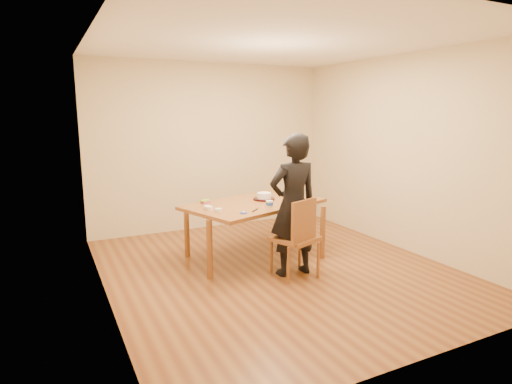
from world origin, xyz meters
name	(u,v)px	position (x,y,z in m)	size (l,w,h in m)	color
room_shell	(264,158)	(0.00, 0.34, 1.35)	(4.00, 4.50, 2.70)	brown
dining_table	(254,204)	(-0.06, 0.51, 0.73)	(1.76, 1.05, 0.04)	brown
dining_chair	(295,239)	(0.09, -0.27, 0.45)	(0.47, 0.47, 0.04)	brown
cake_plate	(264,199)	(0.14, 0.61, 0.76)	(0.29, 0.29, 0.02)	#AB0B28
cake	(264,196)	(0.14, 0.61, 0.81)	(0.20, 0.20, 0.06)	white
frosting_dome	(264,193)	(0.14, 0.61, 0.85)	(0.19, 0.19, 0.03)	white
frosting_tub	(269,204)	(0.00, 0.20, 0.79)	(0.09, 0.09, 0.08)	white
frosting_lid	(243,213)	(-0.43, 0.03, 0.76)	(0.09, 0.09, 0.01)	#1B36B5
frosting_dollop	(243,212)	(-0.43, 0.03, 0.77)	(0.04, 0.04, 0.02)	white
ramekin_green	(218,210)	(-0.67, 0.23, 0.77)	(0.08, 0.08, 0.04)	white
ramekin_yellow	(207,207)	(-0.74, 0.43, 0.77)	(0.09, 0.09, 0.04)	white
ramekin_multi	(209,208)	(-0.73, 0.37, 0.77)	(0.08, 0.08, 0.04)	white
candy_box_pink	(206,202)	(-0.64, 0.77, 0.76)	(0.13, 0.06, 0.02)	#C82F75
candy_box_green	(205,201)	(-0.64, 0.78, 0.78)	(0.13, 0.07, 0.02)	#1B952C
spatula	(255,210)	(-0.25, 0.09, 0.76)	(0.16, 0.01, 0.01)	black
person	(293,205)	(0.09, -0.22, 0.84)	(0.62, 0.40, 1.69)	black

